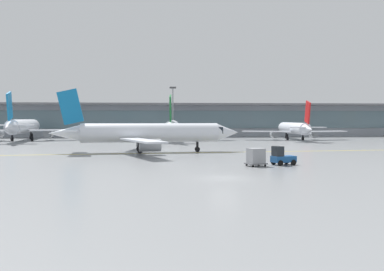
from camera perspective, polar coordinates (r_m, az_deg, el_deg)
name	(u,v)px	position (r m, az deg, el deg)	size (l,w,h in m)	color
ground_plane	(225,178)	(36.82, 4.47, -5.78)	(400.00, 400.00, 0.00)	gray
taxiway_centreline_stripe	(150,153)	(63.20, -5.65, -2.40)	(110.00, 0.36, 0.01)	yellow
terminal_concourse	(176,119)	(124.93, -2.18, 2.17)	(219.51, 11.00, 9.60)	#8C939E
gate_airplane_1	(23,127)	(107.24, -21.83, 1.10)	(30.31, 32.74, 10.84)	silver
gate_airplane_2	(172,127)	(100.58, -2.70, 1.10)	(28.77, 31.01, 10.27)	silver
gate_airplane_3	(294,129)	(105.96, 13.60, 0.92)	(25.71, 27.67, 9.17)	silver
taxiing_regional_jet	(148,133)	(65.00, -5.96, 0.28)	(29.19, 27.04, 9.66)	silver
baggage_tug	(282,157)	(48.17, 12.03, -2.85)	(2.89, 2.20, 2.10)	#194C8C
cargo_dolly_lead	(256,156)	(46.44, 8.63, -2.81)	(2.46, 2.13, 1.94)	#595B60
apron_light_mast_1	(173,110)	(117.80, -2.60, 3.53)	(1.80, 0.36, 14.06)	gray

